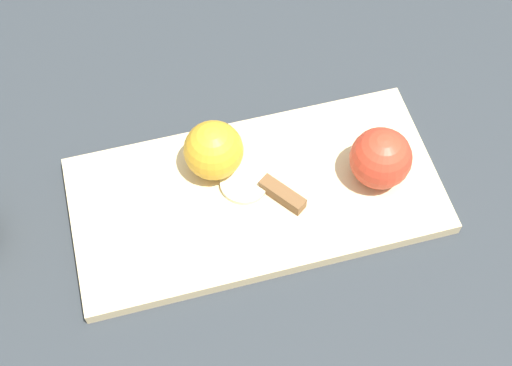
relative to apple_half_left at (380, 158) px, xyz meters
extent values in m
plane|color=#282D33|center=(0.14, -0.03, -0.05)|extent=(4.00, 4.00, 0.00)
cube|color=#D1B789|center=(0.14, -0.03, -0.04)|extent=(0.45, 0.25, 0.02)
sphere|color=red|center=(0.00, 0.00, 0.00)|extent=(0.07, 0.07, 0.07)
cylinder|color=beige|center=(0.01, 0.00, 0.00)|extent=(0.01, 0.07, 0.07)
sphere|color=gold|center=(0.18, -0.08, 0.00)|extent=(0.07, 0.07, 0.07)
cylinder|color=beige|center=(0.18, -0.08, 0.00)|extent=(0.03, 0.06, 0.07)
cube|color=silver|center=(0.16, -0.08, -0.03)|extent=(0.06, 0.09, 0.00)
cube|color=brown|center=(0.12, -0.01, -0.03)|extent=(0.04, 0.06, 0.02)
cylinder|color=beige|center=(0.15, -0.04, -0.03)|extent=(0.06, 0.06, 0.01)
camera|label=1|loc=(0.29, 0.37, 0.69)|focal=50.00mm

